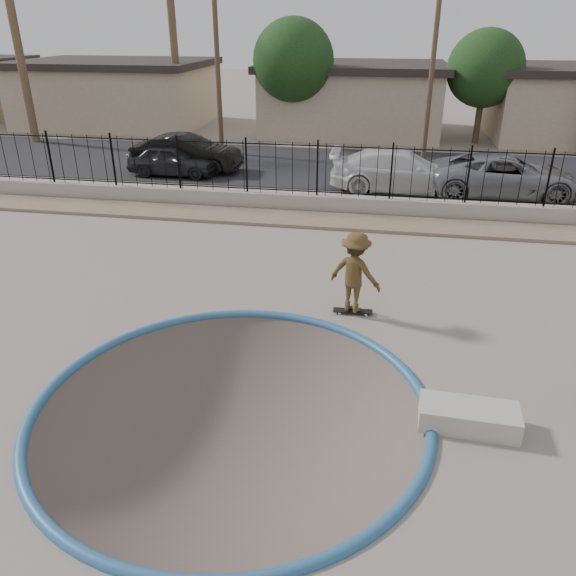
% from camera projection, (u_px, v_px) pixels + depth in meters
% --- Properties ---
extents(ground, '(120.00, 120.00, 2.20)m').
position_uv_depth(ground, '(322.00, 225.00, 21.85)').
color(ground, gray).
rests_on(ground, ground).
extents(bowl_pit, '(6.84, 6.84, 1.80)m').
position_uv_depth(bowl_pit, '(232.00, 407.00, 9.83)').
color(bowl_pit, '#50443D').
rests_on(bowl_pit, ground).
extents(coping_ring, '(7.04, 7.04, 0.20)m').
position_uv_depth(coping_ring, '(232.00, 407.00, 9.83)').
color(coping_ring, '#2B5E8D').
rests_on(coping_ring, ground).
extents(rock_strip, '(42.00, 1.60, 0.11)m').
position_uv_depth(rock_strip, '(312.00, 220.00, 18.87)').
color(rock_strip, '#90775E').
rests_on(rock_strip, ground).
extents(retaining_wall, '(42.00, 0.45, 0.60)m').
position_uv_depth(retaining_wall, '(317.00, 203.00, 19.74)').
color(retaining_wall, gray).
rests_on(retaining_wall, ground).
extents(fence, '(40.00, 0.04, 1.80)m').
position_uv_depth(fence, '(317.00, 169.00, 19.22)').
color(fence, black).
rests_on(fence, retaining_wall).
extents(street, '(90.00, 8.00, 0.04)m').
position_uv_depth(street, '(336.00, 167.00, 25.81)').
color(street, black).
rests_on(street, ground).
extents(house_west, '(11.60, 8.60, 3.90)m').
position_uv_depth(house_west, '(117.00, 92.00, 35.79)').
color(house_west, tan).
rests_on(house_west, ground).
extents(house_center, '(10.60, 8.60, 3.90)m').
position_uv_depth(house_center, '(353.00, 97.00, 33.40)').
color(house_center, tan).
rests_on(house_center, ground).
extents(palm_mid, '(2.30, 2.30, 9.30)m').
position_uv_depth(palm_mid, '(171.00, 9.00, 30.74)').
color(palm_mid, brown).
rests_on(palm_mid, ground).
extents(utility_pole_left, '(1.70, 0.24, 9.00)m').
position_uv_depth(utility_pole_left, '(217.00, 53.00, 26.52)').
color(utility_pole_left, '#473323').
rests_on(utility_pole_left, ground).
extents(utility_pole_mid, '(1.70, 0.24, 9.50)m').
position_uv_depth(utility_pole_mid, '(434.00, 49.00, 24.82)').
color(utility_pole_mid, '#473323').
rests_on(utility_pole_mid, ground).
extents(street_tree_left, '(4.32, 4.32, 6.36)m').
position_uv_depth(street_tree_left, '(293.00, 60.00, 29.82)').
color(street_tree_left, '#473323').
rests_on(street_tree_left, ground).
extents(street_tree_mid, '(3.96, 3.96, 5.83)m').
position_uv_depth(street_tree_mid, '(485.00, 69.00, 29.27)').
color(street_tree_mid, '#473323').
rests_on(street_tree_mid, ground).
extents(skater, '(1.38, 1.10, 1.87)m').
position_uv_depth(skater, '(355.00, 276.00, 12.55)').
color(skater, brown).
rests_on(skater, ground).
extents(skateboard, '(0.92, 0.27, 0.08)m').
position_uv_depth(skateboard, '(353.00, 311.00, 12.93)').
color(skateboard, black).
rests_on(skateboard, ground).
extents(concrete_ledge, '(1.63, 0.77, 0.40)m').
position_uv_depth(concrete_ledge, '(469.00, 417.00, 9.26)').
color(concrete_ledge, '#B2AB9E').
rests_on(concrete_ledge, ground).
extents(car_a, '(3.89, 1.64, 1.31)m').
position_uv_depth(car_a, '(173.00, 160.00, 24.10)').
color(car_a, black).
rests_on(car_a, street).
extents(car_b, '(4.81, 1.79, 1.57)m').
position_uv_depth(car_b, '(187.00, 153.00, 24.70)').
color(car_b, black).
rests_on(car_b, street).
extents(car_c, '(5.48, 2.30, 1.58)m').
position_uv_depth(car_c, '(401.00, 171.00, 21.81)').
color(car_c, silver).
rests_on(car_c, street).
extents(car_d, '(5.71, 2.79, 1.56)m').
position_uv_depth(car_d, '(505.00, 176.00, 21.19)').
color(car_d, gray).
rests_on(car_d, street).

